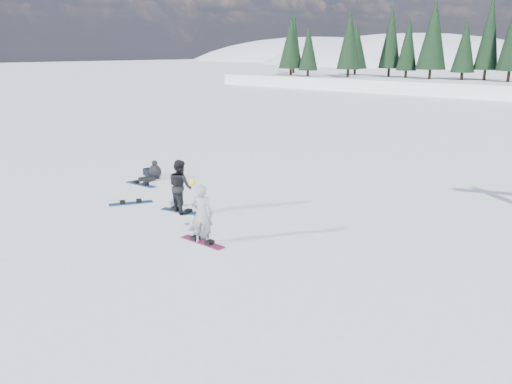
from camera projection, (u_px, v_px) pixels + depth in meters
ground at (184, 217)px, 16.13m from camera, size 420.00×420.00×0.00m
snowboarder_woman at (202, 214)px, 13.70m from camera, size 0.74×0.67×1.83m
snowboarder_man at (180, 186)px, 16.35m from camera, size 0.99×0.85×1.77m
seated_rider at (154, 172)px, 20.69m from camera, size 0.62×0.97×0.80m
gear_bag at (149, 172)px, 21.36m from camera, size 0.48×0.34×0.30m
snowboard_woman at (203, 242)px, 13.93m from camera, size 1.50×0.31×0.03m
snowboard_man at (181, 211)px, 16.59m from camera, size 1.52×0.64×0.03m
snowboard_loose_a at (131, 203)px, 17.49m from camera, size 1.01×1.43×0.03m
snowboard_loose_c at (141, 184)px, 19.92m from camera, size 1.52×0.40×0.03m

